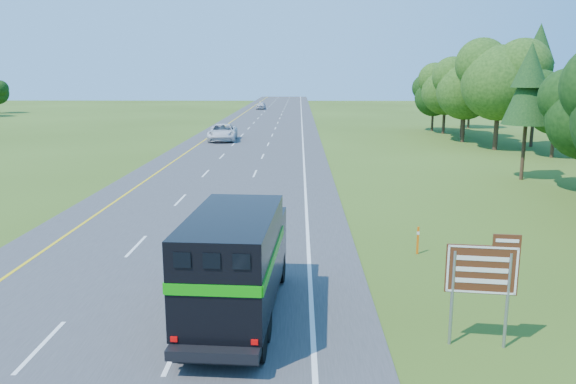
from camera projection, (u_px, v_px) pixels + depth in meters
name	position (u px, v px, depth m)	size (l,w,h in m)	color
road	(253.00, 141.00, 62.01)	(15.00, 260.00, 0.04)	#38383A
lane_markings	(253.00, 141.00, 62.01)	(11.15, 260.00, 0.01)	yellow
horse_truck	(237.00, 261.00, 16.51)	(2.77, 7.64, 3.33)	black
white_suv	(223.00, 132.00, 62.15)	(3.01, 6.54, 1.82)	silver
far_car	(261.00, 106.00, 119.01)	(1.82, 4.53, 1.54)	#B4B4BB
exit_sign	(483.00, 274.00, 14.75)	(1.85, 0.30, 3.15)	gray
delineator	(418.00, 239.00, 22.83)	(0.09, 0.05, 1.15)	#E85D0C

